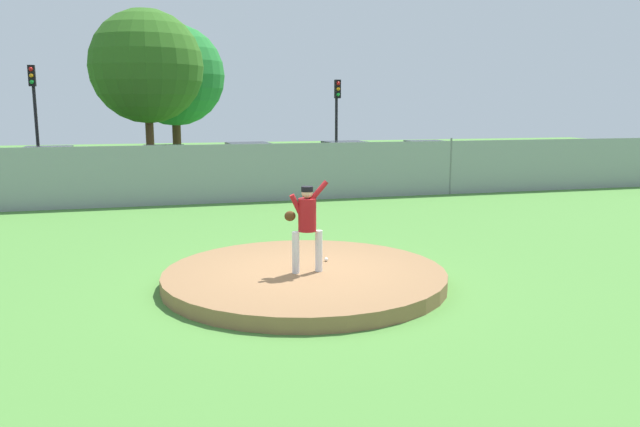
% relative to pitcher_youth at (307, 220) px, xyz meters
% --- Properties ---
extents(ground_plane, '(80.00, 80.00, 0.00)m').
position_rel_pitcher_youth_xyz_m(ground_plane, '(-0.00, 6.14, -1.21)').
color(ground_plane, '#4C8438').
extents(asphalt_strip, '(44.00, 7.00, 0.01)m').
position_rel_pitcher_youth_xyz_m(asphalt_strip, '(-0.00, 14.64, -1.21)').
color(asphalt_strip, '#2B2B2D').
rests_on(asphalt_strip, ground_plane).
extents(pitchers_mound, '(5.13, 5.13, 0.26)m').
position_rel_pitcher_youth_xyz_m(pitchers_mound, '(-0.00, 0.14, -1.08)').
color(pitchers_mound, olive).
rests_on(pitchers_mound, ground_plane).
extents(pitcher_youth, '(0.79, 0.32, 1.65)m').
position_rel_pitcher_youth_xyz_m(pitcher_youth, '(0.00, 0.00, 0.00)').
color(pitcher_youth, silver).
rests_on(pitcher_youth, pitchers_mound).
extents(baseball, '(0.07, 0.07, 0.07)m').
position_rel_pitcher_youth_xyz_m(baseball, '(0.55, 0.68, -0.92)').
color(baseball, white).
rests_on(baseball, pitchers_mound).
extents(chainlink_fence, '(39.69, 0.07, 2.07)m').
position_rel_pitcher_youth_xyz_m(chainlink_fence, '(-0.00, 10.14, -0.23)').
color(chainlink_fence, gray).
rests_on(chainlink_fence, ground_plane).
extents(parked_car_white, '(2.18, 4.42, 1.69)m').
position_rel_pitcher_youth_xyz_m(parked_car_white, '(5.54, 15.06, -0.41)').
color(parked_car_white, silver).
rests_on(parked_car_white, ground_plane).
extents(parked_car_navy, '(2.02, 4.74, 1.67)m').
position_rel_pitcher_youth_xyz_m(parked_car_navy, '(-2.27, 14.38, -0.41)').
color(parked_car_navy, '#161E4C').
rests_on(parked_car_navy, ground_plane).
extents(parked_car_red, '(1.93, 4.16, 1.69)m').
position_rel_pitcher_youth_xyz_m(parked_car_red, '(-6.52, 14.58, -0.40)').
color(parked_car_red, '#A81919').
rests_on(parked_car_red, ground_plane).
extents(parked_car_slate, '(2.09, 4.24, 1.71)m').
position_rel_pitcher_youth_xyz_m(parked_car_slate, '(1.24, 14.94, -0.40)').
color(parked_car_slate, slate).
rests_on(parked_car_slate, ground_plane).
extents(parked_car_champagne, '(2.01, 4.75, 1.71)m').
position_rel_pitcher_youth_xyz_m(parked_car_champagne, '(9.03, 14.19, -0.40)').
color(parked_car_champagne, tan).
rests_on(parked_car_champagne, ground_plane).
extents(traffic_light_near, '(0.28, 0.46, 4.96)m').
position_rel_pitcher_youth_xyz_m(traffic_light_near, '(-7.56, 19.14, 2.17)').
color(traffic_light_near, black).
rests_on(traffic_light_near, ground_plane).
extents(traffic_light_far, '(0.28, 0.46, 4.50)m').
position_rel_pitcher_youth_xyz_m(traffic_light_far, '(6.24, 19.20, 1.88)').
color(traffic_light_far, black).
rests_on(traffic_light_far, ground_plane).
extents(tree_bushy_near, '(5.57, 5.57, 7.94)m').
position_rel_pitcher_youth_xyz_m(tree_bushy_near, '(-2.78, 21.88, 3.93)').
color(tree_bushy_near, '#4C331E').
rests_on(tree_bushy_near, ground_plane).
extents(tree_broad_right, '(5.43, 5.43, 7.59)m').
position_rel_pitcher_youth_xyz_m(tree_broad_right, '(-1.37, 24.61, 3.65)').
color(tree_broad_right, '#4C331E').
rests_on(tree_broad_right, ground_plane).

